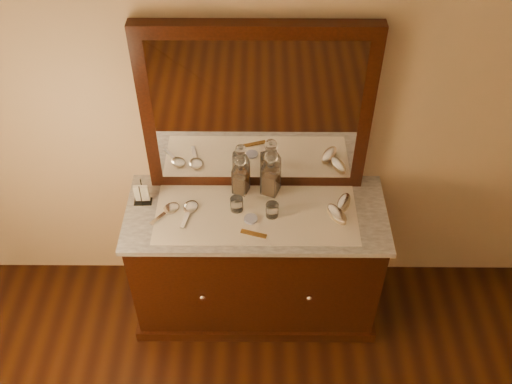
% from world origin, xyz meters
% --- Properties ---
extents(dresser_cabinet, '(1.40, 0.55, 0.82)m').
position_xyz_m(dresser_cabinet, '(0.00, 1.96, 0.41)').
color(dresser_cabinet, black).
rests_on(dresser_cabinet, floor).
extents(dresser_plinth, '(1.46, 0.59, 0.08)m').
position_xyz_m(dresser_plinth, '(0.00, 1.96, 0.04)').
color(dresser_plinth, black).
rests_on(dresser_plinth, floor).
extents(knob_left, '(0.04, 0.04, 0.04)m').
position_xyz_m(knob_left, '(-0.30, 1.67, 0.45)').
color(knob_left, silver).
rests_on(knob_left, dresser_cabinet).
extents(knob_right, '(0.04, 0.04, 0.04)m').
position_xyz_m(knob_right, '(0.30, 1.67, 0.45)').
color(knob_right, silver).
rests_on(knob_right, dresser_cabinet).
extents(marble_top, '(1.44, 0.59, 0.03)m').
position_xyz_m(marble_top, '(0.00, 1.96, 0.83)').
color(marble_top, silver).
rests_on(marble_top, dresser_cabinet).
extents(mirror_frame, '(1.20, 0.08, 1.00)m').
position_xyz_m(mirror_frame, '(0.00, 2.20, 1.35)').
color(mirror_frame, black).
rests_on(mirror_frame, marble_top).
extents(mirror_glass, '(1.06, 0.01, 0.86)m').
position_xyz_m(mirror_glass, '(0.00, 2.17, 1.35)').
color(mirror_glass, white).
rests_on(mirror_glass, marble_top).
extents(lace_runner, '(1.10, 0.45, 0.00)m').
position_xyz_m(lace_runner, '(0.00, 1.94, 0.85)').
color(lace_runner, silver).
rests_on(lace_runner, marble_top).
extents(pin_dish, '(0.09, 0.09, 0.01)m').
position_xyz_m(pin_dish, '(-0.03, 1.89, 0.86)').
color(pin_dish, white).
rests_on(pin_dish, lace_runner).
extents(comb, '(0.14, 0.07, 0.01)m').
position_xyz_m(comb, '(-0.01, 1.79, 0.86)').
color(comb, brown).
rests_on(comb, lace_runner).
extents(napkin_rack, '(0.10, 0.06, 0.15)m').
position_xyz_m(napkin_rack, '(-0.63, 2.03, 0.91)').
color(napkin_rack, black).
rests_on(napkin_rack, marble_top).
extents(decanter_left, '(0.10, 0.10, 0.26)m').
position_xyz_m(decanter_left, '(-0.09, 2.12, 0.95)').
color(decanter_left, brown).
rests_on(decanter_left, lace_runner).
extents(decanter_right, '(0.12, 0.12, 0.30)m').
position_xyz_m(decanter_right, '(0.08, 2.11, 0.97)').
color(decanter_right, brown).
rests_on(decanter_right, lace_runner).
extents(brush_near, '(0.14, 0.17, 0.04)m').
position_xyz_m(brush_near, '(0.44, 1.92, 0.88)').
color(brush_near, tan).
rests_on(brush_near, lace_runner).
extents(brush_far, '(0.12, 0.16, 0.04)m').
position_xyz_m(brush_far, '(0.48, 2.00, 0.87)').
color(brush_far, tan).
rests_on(brush_far, lace_runner).
extents(hand_mirror_outer, '(0.17, 0.19, 0.02)m').
position_xyz_m(hand_mirror_outer, '(-0.48, 1.95, 0.86)').
color(hand_mirror_outer, silver).
rests_on(hand_mirror_outer, lace_runner).
extents(hand_mirror_inner, '(0.10, 0.22, 0.02)m').
position_xyz_m(hand_mirror_inner, '(-0.36, 1.96, 0.86)').
color(hand_mirror_inner, silver).
rests_on(hand_mirror_inner, lace_runner).
extents(tumblers, '(0.26, 0.12, 0.08)m').
position_xyz_m(tumblers, '(-0.01, 1.95, 0.89)').
color(tumblers, white).
rests_on(tumblers, lace_runner).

